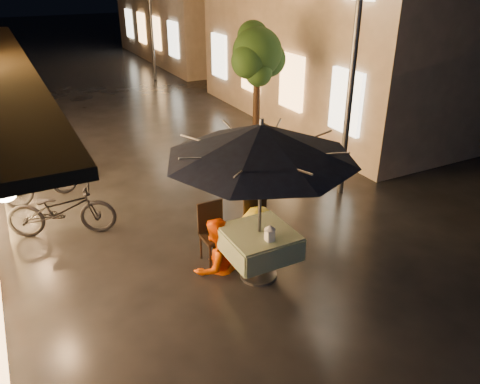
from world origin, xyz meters
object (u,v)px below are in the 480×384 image
table_lantern (270,232)px  person_yellow (259,210)px  cafe_table (259,243)px  patio_umbrella (261,141)px  bicycle_0 (61,210)px  streetlamp_near (355,46)px  person_orange (214,222)px

table_lantern → person_yellow: (0.32, 0.86, -0.14)m
cafe_table → patio_umbrella: bearing=-90.0°
person_yellow → bicycle_0: bearing=-54.6°
streetlamp_near → cafe_table: 4.14m
patio_umbrella → person_orange: size_ratio=1.63×
streetlamp_near → person_orange: bearing=-160.0°
person_orange → person_yellow: bearing=168.8°
streetlamp_near → person_yellow: streetlamp_near is taller
cafe_table → person_orange: 0.73m
bicycle_0 → streetlamp_near: bearing=-80.2°
cafe_table → person_yellow: size_ratio=0.63×
cafe_table → table_lantern: (0.00, -0.29, 0.33)m
cafe_table → streetlamp_near: bearing=30.7°
table_lantern → bicycle_0: 3.80m
person_orange → person_yellow: 0.81m
cafe_table → person_orange: person_orange is taller
streetlamp_near → bicycle_0: 5.92m
cafe_table → patio_umbrella: 1.56m
table_lantern → streetlamp_near: bearing=34.7°
person_yellow → person_orange: bearing=-12.2°
person_orange → person_yellow: size_ratio=1.04×
table_lantern → person_yellow: 0.93m
person_yellow → cafe_table: bearing=43.3°
streetlamp_near → person_orange: size_ratio=2.61×
patio_umbrella → person_orange: patio_umbrella is taller
person_yellow → bicycle_0: person_yellow is taller
cafe_table → patio_umbrella: size_ratio=0.37×
patio_umbrella → table_lantern: (0.00, -0.29, -1.23)m
person_orange → streetlamp_near: bearing=-176.3°
bicycle_0 → cafe_table: bearing=-118.6°
streetlamp_near → patio_umbrella: streetlamp_near is taller
person_yellow → bicycle_0: size_ratio=0.86×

